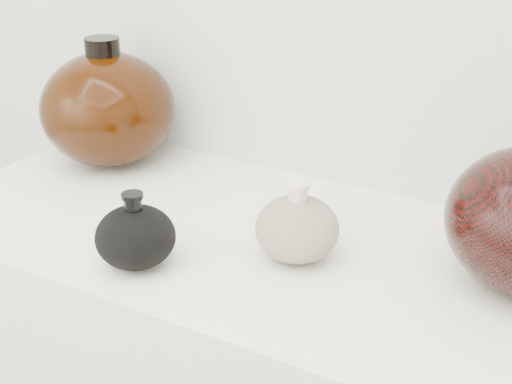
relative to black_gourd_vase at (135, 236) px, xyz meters
The scene contains 3 objects.
black_gourd_vase is the anchor object (origin of this frame).
cream_gourd_vase 0.23m from the black_gourd_vase, 34.54° to the left, with size 0.13×0.13×0.12m.
left_round_pot 0.41m from the black_gourd_vase, 135.02° to the left, with size 0.26×0.26×0.24m.
Camera 1 is at (0.43, 0.11, 1.42)m, focal length 50.00 mm.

